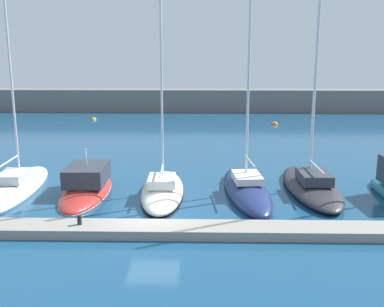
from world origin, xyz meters
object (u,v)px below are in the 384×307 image
(sailboat_navy_sixth, at_px, (246,187))
(mooring_buoy_yellow, at_px, (94,120))
(motorboat_red_fourth, at_px, (87,187))
(sailboat_ivory_fifth, at_px, (163,189))
(dock_bollard, at_px, (79,220))
(sailboat_white_third, at_px, (15,187))
(mooring_buoy_orange, at_px, (275,125))
(sailboat_charcoal_seventh, at_px, (311,184))

(sailboat_navy_sixth, xyz_separation_m, mooring_buoy_yellow, (-16.04, 29.72, -0.41))
(motorboat_red_fourth, bearing_deg, sailboat_ivory_fifth, -95.79)
(motorboat_red_fourth, distance_m, dock_bollard, 6.16)
(mooring_buoy_yellow, bearing_deg, sailboat_white_third, -85.51)
(dock_bollard, bearing_deg, sailboat_ivory_fifth, 60.12)
(sailboat_navy_sixth, bearing_deg, mooring_buoy_orange, -17.17)
(sailboat_ivory_fifth, relative_size, sailboat_navy_sixth, 0.82)
(mooring_buoy_yellow, bearing_deg, sailboat_navy_sixth, -61.65)
(dock_bollard, bearing_deg, mooring_buoy_orange, 66.63)
(sailboat_ivory_fifth, bearing_deg, sailboat_charcoal_seventh, -85.19)
(dock_bollard, bearing_deg, sailboat_navy_sixth, 36.57)
(sailboat_white_third, height_order, motorboat_red_fourth, sailboat_white_third)
(motorboat_red_fourth, xyz_separation_m, sailboat_ivory_fifth, (4.48, -0.35, -0.01))
(mooring_buoy_yellow, xyz_separation_m, mooring_buoy_orange, (21.83, -3.55, 0.00))
(mooring_buoy_orange, bearing_deg, sailboat_charcoal_seventh, -94.26)
(sailboat_navy_sixth, xyz_separation_m, mooring_buoy_orange, (5.79, 26.17, -0.41))
(motorboat_red_fourth, height_order, sailboat_navy_sixth, sailboat_navy_sixth)
(sailboat_white_third, distance_m, sailboat_charcoal_seventh, 17.63)
(sailboat_white_third, relative_size, sailboat_ivory_fifth, 1.11)
(motorboat_red_fourth, xyz_separation_m, mooring_buoy_orange, (15.12, 26.15, -0.36))
(sailboat_charcoal_seventh, relative_size, mooring_buoy_yellow, 26.04)
(sailboat_white_third, bearing_deg, mooring_buoy_orange, -40.04)
(sailboat_white_third, xyz_separation_m, sailboat_ivory_fifth, (8.88, -0.66, 0.09))
(sailboat_navy_sixth, distance_m, dock_bollard, 10.11)
(mooring_buoy_orange, bearing_deg, sailboat_navy_sixth, -102.48)
(sailboat_charcoal_seventh, height_order, dock_bollard, sailboat_charcoal_seventh)
(sailboat_white_third, distance_m, motorboat_red_fourth, 4.41)
(mooring_buoy_yellow, relative_size, mooring_buoy_orange, 0.80)
(mooring_buoy_yellow, bearing_deg, mooring_buoy_orange, -9.23)
(sailboat_ivory_fifth, distance_m, mooring_buoy_orange, 28.56)
(sailboat_charcoal_seventh, relative_size, dock_bollard, 34.92)
(mooring_buoy_yellow, height_order, mooring_buoy_orange, mooring_buoy_orange)
(sailboat_navy_sixth, distance_m, mooring_buoy_yellow, 33.77)
(sailboat_ivory_fifth, xyz_separation_m, sailboat_navy_sixth, (4.85, 0.33, 0.05))
(motorboat_red_fourth, relative_size, mooring_buoy_orange, 10.38)
(sailboat_charcoal_seventh, distance_m, dock_bollard, 13.76)
(sailboat_charcoal_seventh, bearing_deg, sailboat_white_third, 90.62)
(sailboat_ivory_fifth, relative_size, dock_bollard, 36.41)
(sailboat_ivory_fifth, bearing_deg, sailboat_navy_sixth, -87.88)
(motorboat_red_fourth, distance_m, sailboat_navy_sixth, 9.33)
(motorboat_red_fourth, distance_m, sailboat_ivory_fifth, 4.49)
(sailboat_navy_sixth, distance_m, sailboat_charcoal_seventh, 3.96)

